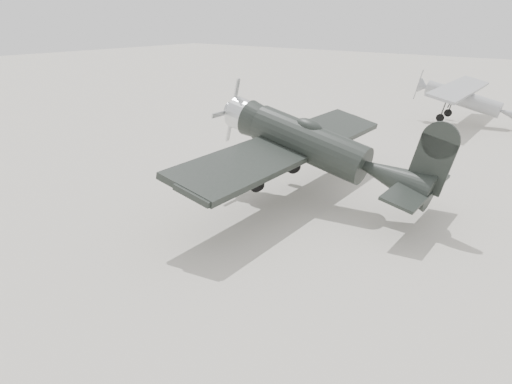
{
  "coord_description": "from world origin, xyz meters",
  "views": [
    {
      "loc": [
        11.26,
        -11.06,
        7.32
      ],
      "look_at": [
        1.3,
        1.55,
        1.5
      ],
      "focal_mm": 35.0,
      "sensor_mm": 36.0,
      "label": 1
    }
  ],
  "objects": [
    {
      "name": "ground",
      "position": [
        0.0,
        0.0,
        0.0
      ],
      "size": [
        160.0,
        160.0,
        0.0
      ],
      "primitive_type": "plane",
      "color": "#AEA99B",
      "rests_on": "ground"
    },
    {
      "name": "lowwing_monoplane",
      "position": [
        1.43,
        5.41,
        2.26
      ],
      "size": [
        9.48,
        13.24,
        4.27
      ],
      "rotation": [
        0.0,
        0.24,
        0.07
      ],
      "color": "black",
      "rests_on": "ground"
    },
    {
      "name": "highwing_monoplane",
      "position": [
        1.5,
        24.46,
        1.91
      ],
      "size": [
        7.63,
        10.75,
        3.05
      ],
      "rotation": [
        0.0,
        0.23,
        0.08
      ],
      "color": "#9E9FA3",
      "rests_on": "ground"
    }
  ]
}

